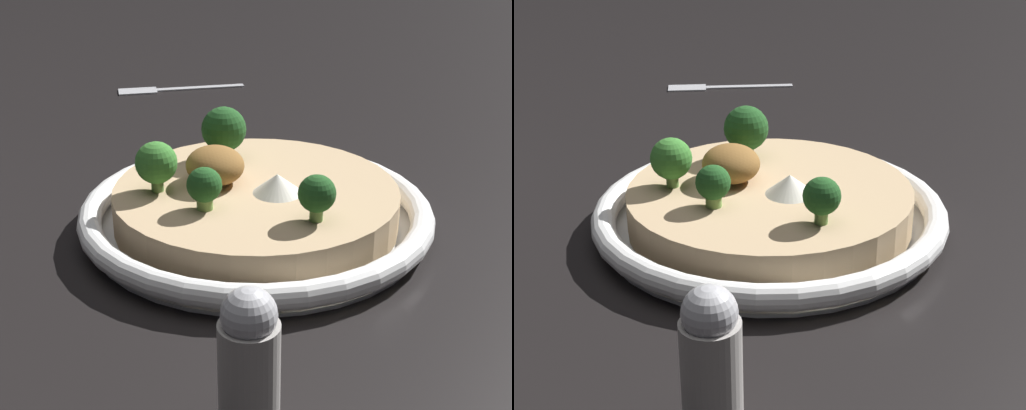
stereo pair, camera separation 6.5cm
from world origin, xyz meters
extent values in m
plane|color=black|center=(0.00, 0.00, 0.00)|extent=(6.00, 6.00, 0.00)
cylinder|color=white|center=(0.00, 0.00, 0.00)|extent=(0.27, 0.27, 0.01)
torus|color=white|center=(0.00, 0.00, 0.02)|extent=(0.29, 0.29, 0.02)
cylinder|color=tan|center=(0.00, 0.00, 0.02)|extent=(0.24, 0.24, 0.03)
cone|color=white|center=(0.01, 0.01, 0.05)|extent=(0.04, 0.04, 0.02)
ellipsoid|color=brown|center=(-0.02, -0.03, 0.05)|extent=(0.05, 0.05, 0.03)
cylinder|color=#668E47|center=(0.07, 0.03, 0.05)|extent=(0.01, 0.01, 0.02)
sphere|color=#1E4C1E|center=(0.07, 0.03, 0.06)|extent=(0.03, 0.03, 0.03)
cylinder|color=#84A856|center=(-0.07, -0.01, 0.05)|extent=(0.02, 0.02, 0.02)
sphere|color=#1E4C1E|center=(-0.07, -0.01, 0.07)|extent=(0.04, 0.04, 0.04)
cylinder|color=#668E47|center=(-0.01, -0.08, 0.05)|extent=(0.01, 0.01, 0.02)
sphere|color=#387A2D|center=(-0.01, -0.08, 0.06)|extent=(0.03, 0.03, 0.03)
cylinder|color=#759E4C|center=(0.03, -0.05, 0.05)|extent=(0.01, 0.01, 0.01)
sphere|color=#1E4C1E|center=(0.03, -0.05, 0.06)|extent=(0.03, 0.03, 0.03)
cube|color=#B7B7BC|center=(-0.42, 0.03, 0.00)|extent=(0.02, 0.12, 0.00)
cube|color=#B7B7BC|center=(-0.42, -0.05, 0.00)|extent=(0.03, 0.05, 0.00)
cylinder|color=#9E9993|center=(0.24, -0.06, 0.04)|extent=(0.03, 0.03, 0.07)
sphere|color=#B2B2B7|center=(0.24, -0.06, 0.08)|extent=(0.03, 0.03, 0.03)
camera|label=1|loc=(0.57, -0.14, 0.30)|focal=55.00mm
camera|label=2|loc=(0.58, -0.08, 0.30)|focal=55.00mm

